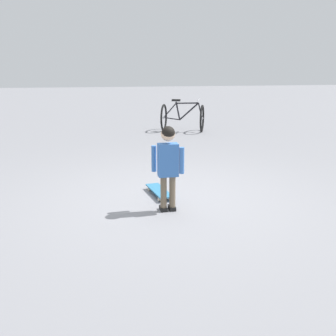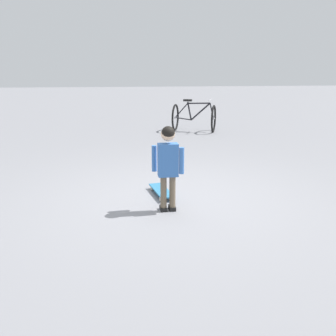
{
  "view_description": "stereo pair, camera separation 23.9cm",
  "coord_description": "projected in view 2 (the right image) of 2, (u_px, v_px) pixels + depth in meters",
  "views": [
    {
      "loc": [
        -5.02,
        0.87,
        1.79
      ],
      "look_at": [
        -0.43,
        0.15,
        0.55
      ],
      "focal_mm": 42.68,
      "sensor_mm": 36.0,
      "label": 1
    },
    {
      "loc": [
        -5.05,
        0.63,
        1.79
      ],
      "look_at": [
        -0.43,
        0.15,
        0.55
      ],
      "focal_mm": 42.68,
      "sensor_mm": 36.0,
      "label": 2
    }
  ],
  "objects": [
    {
      "name": "bicycle_near",
      "position": [
        194.0,
        117.0,
        10.48
      ],
      "size": [
        1.03,
        1.25,
        0.85
      ],
      "color": "black",
      "rests_on": "ground"
    },
    {
      "name": "child_person",
      "position": [
        168.0,
        159.0,
        4.78
      ],
      "size": [
        0.21,
        0.38,
        1.06
      ],
      "color": "brown",
      "rests_on": "ground"
    },
    {
      "name": "skateboard",
      "position": [
        161.0,
        191.0,
        5.52
      ],
      "size": [
        0.69,
        0.31,
        0.07
      ],
      "color": "teal",
      "rests_on": "ground"
    },
    {
      "name": "ground_plane",
      "position": [
        176.0,
        199.0,
        5.38
      ],
      "size": [
        50.0,
        50.0,
        0.0
      ],
      "primitive_type": "plane",
      "color": "gray"
    }
  ]
}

